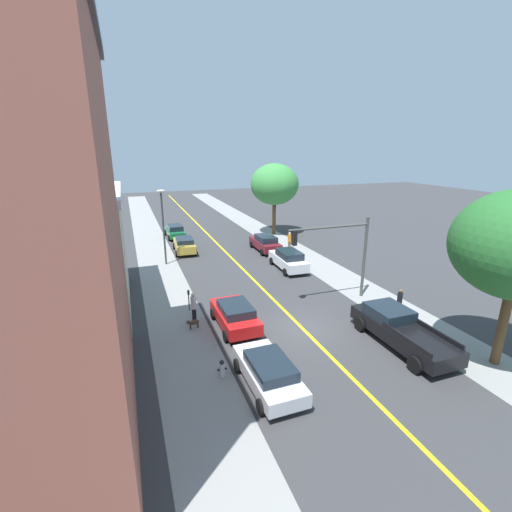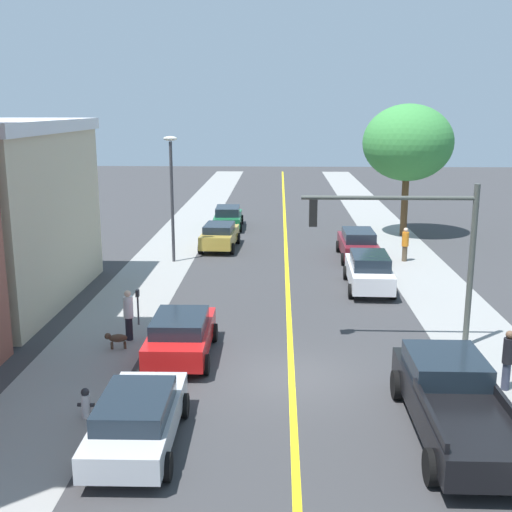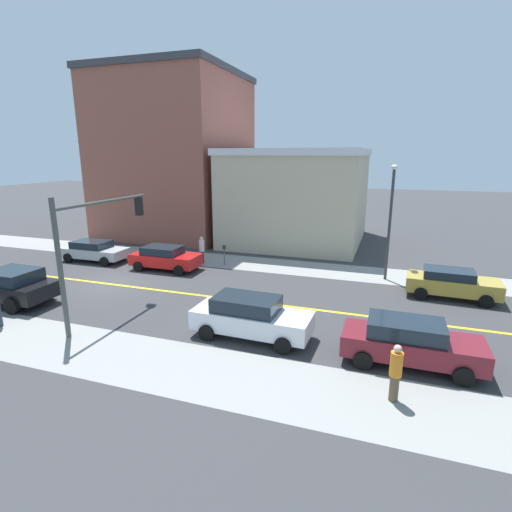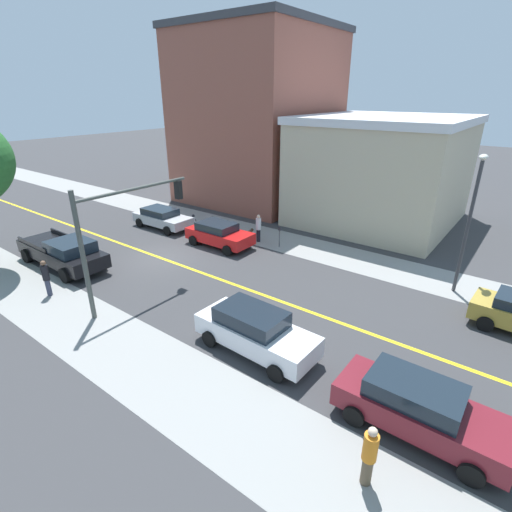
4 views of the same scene
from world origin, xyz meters
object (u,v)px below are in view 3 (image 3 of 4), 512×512
gold_sedan_left_curb (451,283)px  street_lamp (391,210)px  red_sedan_left_curb (165,257)px  white_sedan_right_curb (251,317)px  traffic_light_mast (93,235)px  parking_meter (224,252)px  fire_hydrant (128,251)px  black_pickup_truck (0,285)px  silver_sedan_left_curb (94,250)px  small_dog (192,256)px  maroon_sedan_right_curb (410,342)px  pedestrian_orange_shirt (396,372)px  pedestrian_white_shirt (202,249)px

gold_sedan_left_curb → street_lamp: bearing=148.9°
red_sedan_left_curb → white_sedan_right_curb: 10.97m
traffic_light_mast → street_lamp: street_lamp is taller
parking_meter → street_lamp: (-0.30, 10.06, 3.14)m
fire_hydrant → gold_sedan_left_curb: (1.64, 20.62, 0.38)m
white_sedan_right_curb → black_pickup_truck: black_pickup_truck is taller
fire_hydrant → silver_sedan_left_curb: 2.23m
parking_meter → traffic_light_mast: bearing=-10.3°
black_pickup_truck → small_dog: (-9.83, 5.33, -0.50)m
fire_hydrant → red_sedan_left_curb: 4.64m
black_pickup_truck → gold_sedan_left_curb: bearing=20.3°
traffic_light_mast → white_sedan_right_curb: bearing=-86.4°
red_sedan_left_curb → maroon_sedan_right_curb: size_ratio=0.92×
red_sedan_left_curb → black_pickup_truck: black_pickup_truck is taller
street_lamp → gold_sedan_left_curb: street_lamp is taller
silver_sedan_left_curb → pedestrian_orange_shirt: pedestrian_orange_shirt is taller
fire_hydrant → white_sedan_right_curb: (9.07, 12.51, 0.45)m
black_pickup_truck → white_sedan_right_curb: bearing=1.5°
traffic_light_mast → small_dog: 10.52m
pedestrian_orange_shirt → small_dog: 17.83m
parking_meter → white_sedan_right_curb: white_sedan_right_curb is taller
pedestrian_orange_shirt → small_dog: pedestrian_orange_shirt is taller
pedestrian_orange_shirt → red_sedan_left_curb: bearing=61.1°
white_sedan_right_curb → gold_sedan_left_curb: (-7.44, 8.11, -0.07)m
pedestrian_orange_shirt → small_dog: (-12.12, -13.06, -0.58)m
traffic_light_mast → black_pickup_truck: traffic_light_mast is taller
maroon_sedan_right_curb → silver_sedan_left_curb: bearing=159.2°
traffic_light_mast → white_sedan_right_curb: 7.51m
white_sedan_right_curb → small_dog: bearing=130.5°
fire_hydrant → white_sedan_right_curb: size_ratio=0.17×
red_sedan_left_curb → maroon_sedan_right_curb: bearing=-28.0°
street_lamp → white_sedan_right_curb: (9.59, -4.91, -3.18)m
gold_sedan_left_curb → small_dog: size_ratio=5.76×
fire_hydrant → maroon_sedan_right_curb: bearing=63.3°
parking_meter → maroon_sedan_right_curb: (9.49, 11.05, -0.07)m
silver_sedan_left_curb → pedestrian_white_shirt: (-1.87, 7.17, 0.22)m
white_sedan_right_curb → small_dog: white_sedan_right_curb is taller
fire_hydrant → red_sedan_left_curb: (1.88, 4.22, 0.38)m
traffic_light_mast → red_sedan_left_curb: size_ratio=1.35×
street_lamp → red_sedan_left_curb: street_lamp is taller
fire_hydrant → pedestrian_orange_shirt: pedestrian_orange_shirt is taller
fire_hydrant → pedestrian_white_shirt: bearing=91.8°
maroon_sedan_right_curb → pedestrian_white_shirt: size_ratio=2.58×
white_sedan_right_curb → pedestrian_white_shirt: pedestrian_white_shirt is taller
traffic_light_mast → gold_sedan_left_curb: bearing=-62.3°
small_dog → parking_meter: bearing=-103.0°
maroon_sedan_right_curb → pedestrian_orange_shirt: 2.48m
pedestrian_white_shirt → small_dog: 1.09m
red_sedan_left_curb → pedestrian_orange_shirt: bearing=-36.1°
small_dog → pedestrian_orange_shirt: bearing=-141.1°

